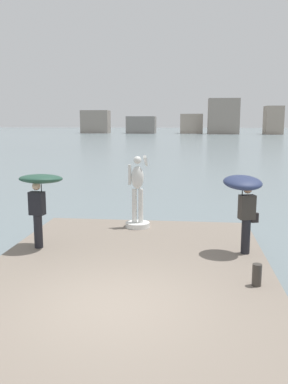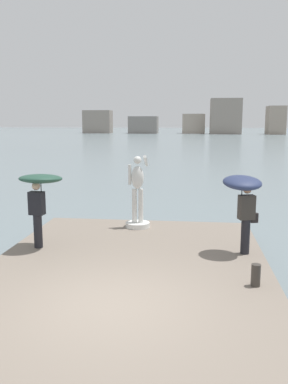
{
  "view_description": "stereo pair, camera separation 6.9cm",
  "coord_description": "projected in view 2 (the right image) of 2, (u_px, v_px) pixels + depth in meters",
  "views": [
    {
      "loc": [
        1.34,
        -6.83,
        3.65
      ],
      "look_at": [
        0.0,
        5.26,
        1.55
      ],
      "focal_mm": 38.27,
      "sensor_mm": 36.0,
      "label": 1
    },
    {
      "loc": [
        1.41,
        -6.82,
        3.65
      ],
      "look_at": [
        0.0,
        5.26,
        1.55
      ],
      "focal_mm": 38.27,
      "sensor_mm": 36.0,
      "label": 2
    }
  ],
  "objects": [
    {
      "name": "statue_white_figure",
      "position": [
        138.0,
        200.0,
        12.61
      ],
      "size": [
        0.75,
        0.94,
        2.25
      ],
      "color": "silver",
      "rests_on": "pier"
    },
    {
      "name": "pier",
      "position": [
        125.0,
        279.0,
        9.07
      ],
      "size": [
        6.47,
        9.36,
        0.4
      ],
      "primitive_type": "cube",
      "color": "slate",
      "rests_on": "ground"
    },
    {
      "name": "mooring_bollard",
      "position": [
        256.0,
        275.0,
        8.16
      ],
      "size": [
        0.19,
        0.19,
        0.45
      ],
      "primitive_type": "cylinder",
      "color": "#38332D",
      "rests_on": "pier"
    },
    {
      "name": "onlooker_left",
      "position": [
        40.0,
        188.0,
        10.44
      ],
      "size": [
        1.22,
        1.23,
        1.97
      ],
      "color": "black",
      "rests_on": "pier"
    },
    {
      "name": "distant_skyline",
      "position": [
        185.0,
        121.0,
        123.55
      ],
      "size": [
        60.09,
        13.85,
        10.23
      ],
      "color": "gray",
      "rests_on": "ground"
    },
    {
      "name": "ground_plane",
      "position": [
        179.0,
        154.0,
        46.61
      ],
      "size": [
        400.0,
        400.0,
        0.0
      ],
      "primitive_type": "plane",
      "color": "slate"
    },
    {
      "name": "onlooker_right",
      "position": [
        244.0,
        193.0,
        9.96
      ],
      "size": [
        1.17,
        1.2,
        2.0
      ],
      "color": "black",
      "rests_on": "pier"
    }
  ]
}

